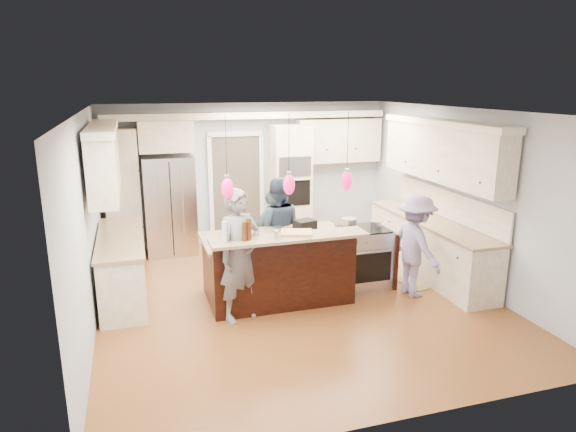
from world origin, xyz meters
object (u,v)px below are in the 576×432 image
object	(u,v)px
island_range	(364,257)
kitchen_island	(277,266)
person_far_left	(277,229)
person_bar_end	(240,255)
refrigerator	(170,205)

from	to	relation	value
island_range	kitchen_island	bearing A→B (deg)	-176.91
kitchen_island	island_range	world-z (taller)	kitchen_island
kitchen_island	person_far_left	bearing A→B (deg)	74.14
island_range	person_bar_end	size ratio (longest dim) A/B	0.52
kitchen_island	person_far_left	world-z (taller)	person_far_left
refrigerator	person_bar_end	size ratio (longest dim) A/B	1.01
refrigerator	island_range	xyz separation A→B (m)	(2.71, -2.49, -0.44)
refrigerator	person_far_left	distance (m)	2.35
island_range	refrigerator	bearing A→B (deg)	137.41
island_range	person_far_left	bearing A→B (deg)	149.41
refrigerator	person_bar_end	distance (m)	3.16
kitchen_island	island_range	bearing A→B (deg)	3.09
refrigerator	island_range	bearing A→B (deg)	-42.59
island_range	person_far_left	distance (m)	1.43
kitchen_island	person_bar_end	distance (m)	0.93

